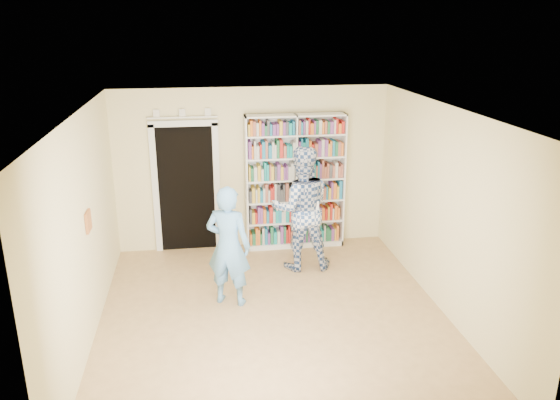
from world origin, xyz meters
name	(u,v)px	position (x,y,z in m)	size (l,w,h in m)	color
floor	(274,317)	(0.00, 0.00, 0.00)	(5.00, 5.00, 0.00)	#A37B4F
ceiling	(273,112)	(0.00, 0.00, 2.70)	(5.00, 5.00, 0.00)	white
wall_back	(253,169)	(0.00, 2.50, 1.35)	(4.50, 4.50, 0.00)	beige
wall_left	(84,231)	(-2.25, 0.00, 1.35)	(5.00, 5.00, 0.00)	beige
wall_right	(446,212)	(2.25, 0.00, 1.35)	(5.00, 5.00, 0.00)	beige
bookshelf	(295,181)	(0.69, 2.34, 1.15)	(1.65, 0.31, 2.27)	white
doorway	(186,182)	(-1.10, 2.48, 1.18)	(1.10, 0.08, 2.43)	black
wall_art	(88,221)	(-2.23, 0.20, 1.40)	(0.03, 0.25, 0.25)	brown
man_blue	(228,246)	(-0.54, 0.51, 0.84)	(0.61, 0.40, 1.67)	#5D98CF
man_plaid	(301,209)	(0.63, 1.48, 0.97)	(0.94, 0.73, 1.94)	navy
paper_sheet	(312,211)	(0.76, 1.29, 1.00)	(0.21, 0.01, 0.30)	white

